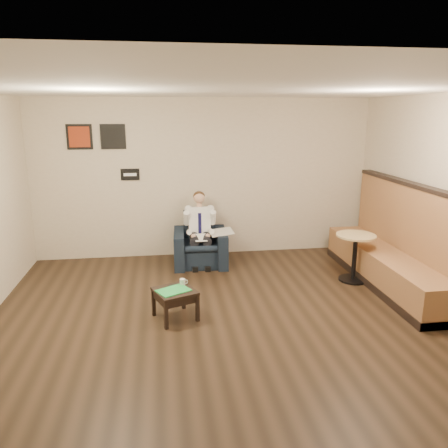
{
  "coord_description": "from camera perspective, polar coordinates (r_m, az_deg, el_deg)",
  "views": [
    {
      "loc": [
        -0.75,
        -4.73,
        2.55
      ],
      "look_at": [
        0.1,
        1.2,
        1.01
      ],
      "focal_mm": 35.0,
      "sensor_mm": 36.0,
      "label": 1
    }
  ],
  "objects": [
    {
      "name": "ground",
      "position": [
        5.43,
        0.81,
        -13.64
      ],
      "size": [
        6.0,
        6.0,
        0.0
      ],
      "primitive_type": "plane",
      "color": "black",
      "rests_on": "ground"
    },
    {
      "name": "wall_back",
      "position": [
        7.85,
        -2.57,
        5.95
      ],
      "size": [
        6.0,
        0.02,
        2.8
      ],
      "primitive_type": "cube",
      "color": "beige",
      "rests_on": "ground"
    },
    {
      "name": "wall_front",
      "position": [
        2.21,
        13.69,
        -17.44
      ],
      "size": [
        6.0,
        0.02,
        2.8
      ],
      "primitive_type": "cube",
      "color": "beige",
      "rests_on": "ground"
    },
    {
      "name": "ceiling",
      "position": [
        4.8,
        0.93,
        17.38
      ],
      "size": [
        6.0,
        6.0,
        0.02
      ],
      "primitive_type": "cube",
      "color": "white",
      "rests_on": "wall_back"
    },
    {
      "name": "seating_sign",
      "position": [
        7.81,
        -12.17,
        6.34
      ],
      "size": [
        0.32,
        0.02,
        0.2
      ],
      "primitive_type": "cube",
      "color": "black",
      "rests_on": "wall_back"
    },
    {
      "name": "art_print_left",
      "position": [
        7.84,
        -18.36,
        10.75
      ],
      "size": [
        0.42,
        0.03,
        0.42
      ],
      "primitive_type": "cube",
      "color": "#962D12",
      "rests_on": "wall_back"
    },
    {
      "name": "art_print_right",
      "position": [
        7.77,
        -14.29,
        11.01
      ],
      "size": [
        0.42,
        0.03,
        0.42
      ],
      "primitive_type": "cube",
      "color": "black",
      "rests_on": "wall_back"
    },
    {
      "name": "armchair",
      "position": [
        7.49,
        -3.13,
        -2.07
      ],
      "size": [
        0.93,
        0.93,
        0.86
      ],
      "primitive_type": "cube",
      "rotation": [
        0.0,
        0.0,
        -0.05
      ],
      "color": "black",
      "rests_on": "ground"
    },
    {
      "name": "seated_man",
      "position": [
        7.34,
        -3.11,
        -1.13
      ],
      "size": [
        0.6,
        0.87,
        1.18
      ],
      "primitive_type": null,
      "rotation": [
        0.0,
        0.0,
        -0.05
      ],
      "color": "white",
      "rests_on": "armchair"
    },
    {
      "name": "lap_papers",
      "position": [
        7.26,
        -3.07,
        -1.79
      ],
      "size": [
        0.2,
        0.29,
        0.01
      ],
      "primitive_type": "cube",
      "rotation": [
        0.0,
        0.0,
        0.02
      ],
      "color": "white",
      "rests_on": "seated_man"
    },
    {
      "name": "newspaper",
      "position": [
        7.38,
        -0.31,
        -1.05
      ],
      "size": [
        0.38,
        0.47,
        0.01
      ],
      "primitive_type": "cube",
      "rotation": [
        0.0,
        0.0,
        0.01
      ],
      "color": "silver",
      "rests_on": "armchair"
    },
    {
      "name": "side_table",
      "position": [
        5.65,
        -6.4,
        -10.36
      ],
      "size": [
        0.61,
        0.61,
        0.39
      ],
      "primitive_type": "cube",
      "rotation": [
        0.0,
        0.0,
        0.38
      ],
      "color": "black",
      "rests_on": "ground"
    },
    {
      "name": "green_folder",
      "position": [
        5.55,
        -6.63,
        -8.62
      ],
      "size": [
        0.47,
        0.43,
        0.01
      ],
      "primitive_type": "cube",
      "rotation": [
        0.0,
        0.0,
        0.52
      ],
      "color": "green",
      "rests_on": "side_table"
    },
    {
      "name": "coffee_mug",
      "position": [
        5.7,
        -5.44,
        -7.54
      ],
      "size": [
        0.09,
        0.09,
        0.08
      ],
      "primitive_type": "cylinder",
      "rotation": [
        0.0,
        0.0,
        0.38
      ],
      "color": "white",
      "rests_on": "side_table"
    },
    {
      "name": "smartphone",
      "position": [
        5.7,
        -6.61,
        -7.97
      ],
      "size": [
        0.13,
        0.08,
        0.01
      ],
      "primitive_type": "cube",
      "rotation": [
        0.0,
        0.0,
        0.2
      ],
      "color": "black",
      "rests_on": "side_table"
    },
    {
      "name": "banquette",
      "position": [
        6.97,
        20.87,
        -1.43
      ],
      "size": [
        0.71,
        2.99,
        1.53
      ],
      "primitive_type": "cube",
      "color": "brown",
      "rests_on": "ground"
    },
    {
      "name": "cafe_table",
      "position": [
        7.05,
        16.67,
        -4.24
      ],
      "size": [
        0.75,
        0.75,
        0.74
      ],
      "primitive_type": "cylinder",
      "rotation": [
        0.0,
        0.0,
        0.3
      ],
      "color": "tan",
      "rests_on": "ground"
    }
  ]
}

